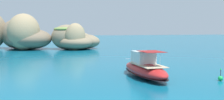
{
  "coord_description": "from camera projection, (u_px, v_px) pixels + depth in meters",
  "views": [
    {
      "loc": [
        -8.84,
        -14.86,
        5.92
      ],
      "look_at": [
        0.28,
        19.89,
        2.89
      ],
      "focal_mm": 41.02,
      "sensor_mm": 36.0,
      "label": 1
    }
  ],
  "objects": [
    {
      "name": "islet_large",
      "position": [
        16.0,
        34.0,
        72.94
      ],
      "size": [
        23.6,
        18.75,
        10.68
      ],
      "color": "#756651",
      "rests_on": "ground"
    },
    {
      "name": "islet_small",
      "position": [
        75.0,
        39.0,
        73.45
      ],
      "size": [
        17.01,
        16.65,
        7.39
      ],
      "color": "#9E8966",
      "rests_on": "ground"
    },
    {
      "name": "motorboat_red",
      "position": [
        145.0,
        69.0,
        31.13
      ],
      "size": [
        3.48,
        10.67,
        3.31
      ],
      "color": "red",
      "rests_on": "ground"
    },
    {
      "name": "channel_buoy",
      "position": [
        220.0,
        78.0,
        28.93
      ],
      "size": [
        0.56,
        0.56,
        1.48
      ],
      "color": "green",
      "rests_on": "ground"
    }
  ]
}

